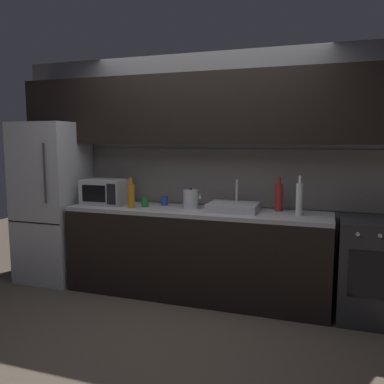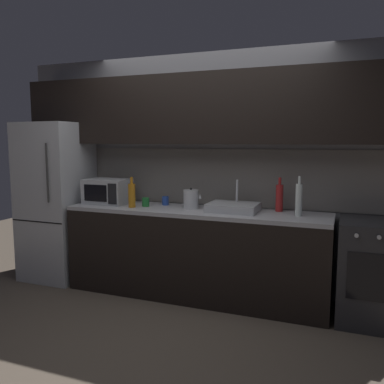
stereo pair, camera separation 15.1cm
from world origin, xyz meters
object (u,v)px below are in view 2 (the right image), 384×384
oven_range (374,272)px  wine_bottle_clear (299,199)px  microwave (108,191)px  wine_bottle_amber (132,195)px  mug_green (146,202)px  wine_bottle_red (279,197)px  mug_blue (165,201)px  refrigerator (56,201)px  kettle (191,199)px

oven_range → wine_bottle_clear: bearing=179.8°
microwave → wine_bottle_amber: wine_bottle_amber is taller
mug_green → wine_bottle_red: bearing=8.5°
oven_range → wine_bottle_red: size_ratio=2.71×
mug_blue → mug_green: bearing=-135.1°
wine_bottle_clear → wine_bottle_red: bearing=136.8°
oven_range → wine_bottle_clear: size_ratio=2.45×
refrigerator → wine_bottle_clear: (2.72, 0.00, 0.16)m
mug_green → microwave: bearing=176.7°
microwave → wine_bottle_amber: bearing=-19.3°
oven_range → mug_green: (-2.21, -0.01, 0.50)m
wine_bottle_amber → wine_bottle_clear: 1.67m
wine_bottle_clear → wine_bottle_amber: bearing=-176.0°
refrigerator → wine_bottle_clear: bearing=0.0°
wine_bottle_amber → microwave: bearing=160.7°
oven_range → mug_green: size_ratio=9.85×
oven_range → microwave: bearing=179.6°
kettle → mug_blue: bearing=162.3°
refrigerator → mug_blue: (1.32, 0.15, 0.05)m
wine_bottle_red → mug_green: bearing=-171.5°
oven_range → wine_bottle_amber: size_ratio=2.85×
kettle → mug_green: (-0.49, -0.05, -0.05)m
wine_bottle_amber → wine_bottle_clear: wine_bottle_clear is taller
refrigerator → oven_range: bearing=-0.0°
kettle → wine_bottle_amber: size_ratio=0.68×
refrigerator → oven_range: size_ratio=1.98×
microwave → mug_green: (0.48, -0.03, -0.09)m
oven_range → wine_bottle_amber: bearing=-177.2°
wine_bottle_red → mug_blue: wine_bottle_red is taller
wine_bottle_amber → mug_blue: size_ratio=3.41×
refrigerator → microwave: bearing=1.6°
oven_range → kettle: bearing=178.7°
kettle → wine_bottle_amber: (-0.60, -0.15, 0.03)m
microwave → mug_blue: microwave is taller
wine_bottle_red → mug_green: (-1.35, -0.20, -0.09)m
wine_bottle_clear → mug_green: (-1.56, -0.01, -0.11)m
mug_green → wine_bottle_amber: bearing=-135.1°
microwave → kettle: microwave is taller
oven_range → kettle: (-1.72, 0.04, 0.55)m
kettle → wine_bottle_clear: size_ratio=0.58×
refrigerator → mug_blue: size_ratio=19.26×
wine_bottle_amber → mug_green: 0.17m
kettle → wine_bottle_clear: bearing=-2.0°
mug_green → mug_blue: 0.22m
microwave → wine_bottle_red: 1.84m
wine_bottle_amber → mug_green: wine_bottle_amber is taller
oven_range → wine_bottle_red: wine_bottle_red is taller
microwave → kettle: size_ratio=2.15×
refrigerator → mug_blue: refrigerator is taller
wine_bottle_clear → mug_blue: (-1.40, 0.14, -0.11)m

